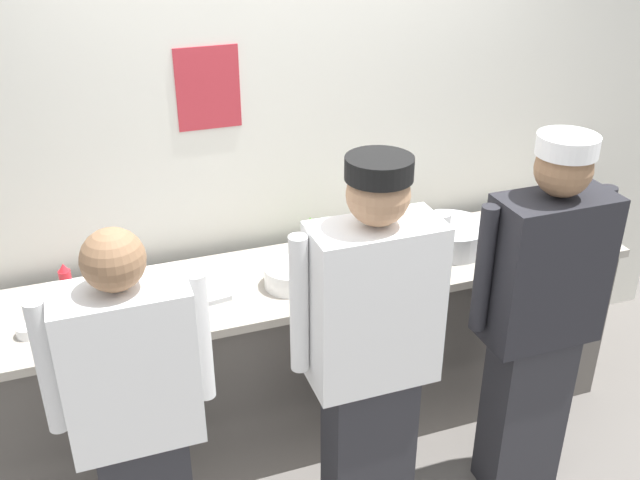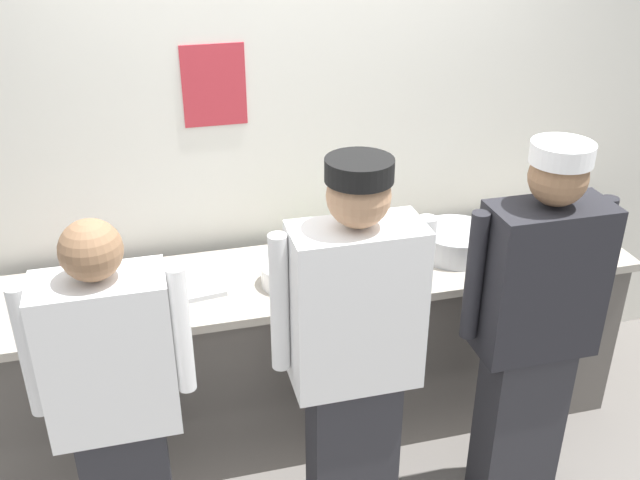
# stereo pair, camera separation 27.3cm
# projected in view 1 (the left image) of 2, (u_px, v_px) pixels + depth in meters

# --- Properties ---
(ground_plane) EXTENTS (9.00, 9.00, 0.00)m
(ground_plane) POSITION_uv_depth(u_px,v_px,m) (341.00, 465.00, 3.53)
(ground_plane) COLOR slate
(wall_back) EXTENTS (4.78, 0.11, 2.69)m
(wall_back) POSITION_uv_depth(u_px,v_px,m) (286.00, 150.00, 3.57)
(wall_back) COLOR silver
(wall_back) RESTS_ON ground
(prep_counter) EXTENTS (3.05, 0.64, 0.90)m
(prep_counter) POSITION_uv_depth(u_px,v_px,m) (317.00, 350.00, 3.60)
(prep_counter) COLOR #56514C
(prep_counter) RESTS_ON ground
(chef_near_left) EXTENTS (0.59, 0.24, 1.59)m
(chef_near_left) POSITION_uv_depth(u_px,v_px,m) (137.00, 419.00, 2.58)
(chef_near_left) COLOR #2D2D33
(chef_near_left) RESTS_ON ground
(chef_center) EXTENTS (0.62, 0.24, 1.73)m
(chef_center) POSITION_uv_depth(u_px,v_px,m) (372.00, 354.00, 2.78)
(chef_center) COLOR #2D2D33
(chef_center) RESTS_ON ground
(chef_far_right) EXTENTS (0.61, 0.24, 1.71)m
(chef_far_right) POSITION_uv_depth(u_px,v_px,m) (539.00, 316.00, 3.04)
(chef_far_right) COLOR #2D2D33
(chef_far_right) RESTS_ON ground
(plate_stack_front) EXTENTS (0.22, 0.22, 0.10)m
(plate_stack_front) POSITION_uv_depth(u_px,v_px,m) (360.00, 265.00, 3.35)
(plate_stack_front) COLOR white
(plate_stack_front) RESTS_ON prep_counter
(plate_stack_rear) EXTENTS (0.24, 0.24, 0.10)m
(plate_stack_rear) POSITION_uv_depth(u_px,v_px,m) (291.00, 276.00, 3.26)
(plate_stack_rear) COLOR white
(plate_stack_rear) RESTS_ON prep_counter
(mixing_bowl_steel) EXTENTS (0.36, 0.36, 0.13)m
(mixing_bowl_steel) POSITION_uv_depth(u_px,v_px,m) (451.00, 236.00, 3.57)
(mixing_bowl_steel) COLOR #B7BABF
(mixing_bowl_steel) RESTS_ON prep_counter
(sheet_tray) EXTENTS (0.53, 0.37, 0.02)m
(sheet_tray) POSITION_uv_depth(u_px,v_px,m) (167.00, 296.00, 3.18)
(sheet_tray) COLOR #B7BABF
(sheet_tray) RESTS_ON prep_counter
(squeeze_bottle_primary) EXTENTS (0.05, 0.05, 0.20)m
(squeeze_bottle_primary) POSITION_uv_depth(u_px,v_px,m) (67.00, 285.00, 3.09)
(squeeze_bottle_primary) COLOR red
(squeeze_bottle_primary) RESTS_ON prep_counter
(squeeze_bottle_secondary) EXTENTS (0.05, 0.05, 0.19)m
(squeeze_bottle_secondary) POSITION_uv_depth(u_px,v_px,m) (310.00, 236.00, 3.52)
(squeeze_bottle_secondary) COLOR #56A333
(squeeze_bottle_secondary) RESTS_ON prep_counter
(ramekin_red_sauce) EXTENTS (0.09, 0.09, 0.05)m
(ramekin_red_sauce) POSITION_uv_depth(u_px,v_px,m) (27.00, 330.00, 2.92)
(ramekin_red_sauce) COLOR white
(ramekin_red_sauce) RESTS_ON prep_counter
(ramekin_yellow_sauce) EXTENTS (0.09, 0.09, 0.04)m
(ramekin_yellow_sauce) POSITION_uv_depth(u_px,v_px,m) (393.00, 251.00, 3.52)
(ramekin_yellow_sauce) COLOR white
(ramekin_yellow_sauce) RESTS_ON prep_counter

